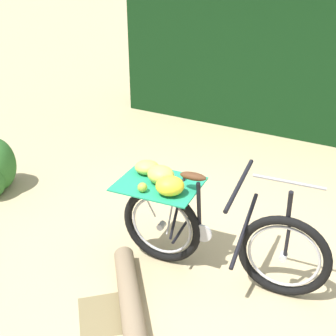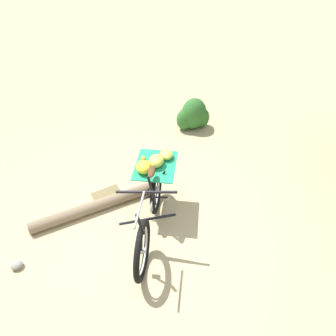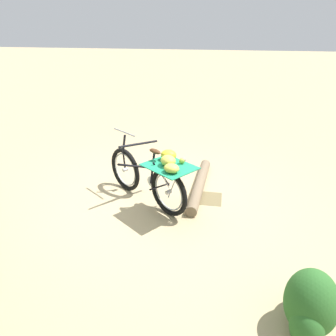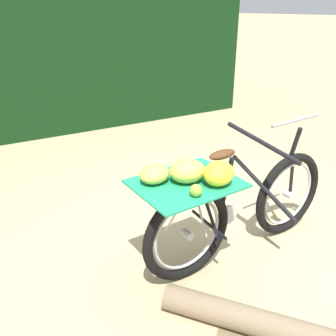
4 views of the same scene
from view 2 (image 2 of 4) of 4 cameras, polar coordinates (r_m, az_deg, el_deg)
ground_plane at (r=4.25m, az=-1.59°, el=-12.05°), size 60.00×60.00×0.00m
bicycle at (r=3.95m, az=-3.21°, el=-6.49°), size 1.32×1.60×1.03m
fallen_log at (r=4.58m, az=-13.94°, el=-7.12°), size 1.79×0.26×0.17m
shrub_cluster at (r=6.18m, az=4.78°, el=9.80°), size 0.68×0.46×0.64m
path_stone at (r=4.31m, az=-26.53°, el=-16.03°), size 0.15×0.12×0.09m
leaf_litter_patch at (r=4.82m, az=-11.29°, el=-5.08°), size 0.44×0.36×0.01m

